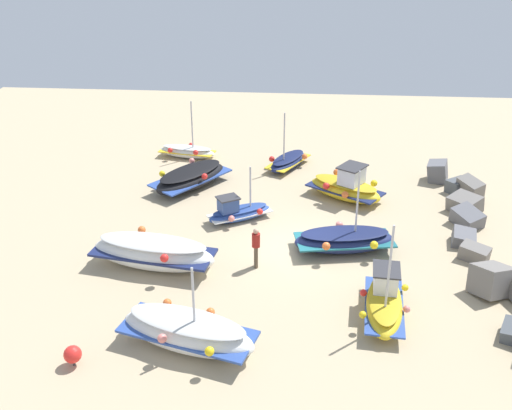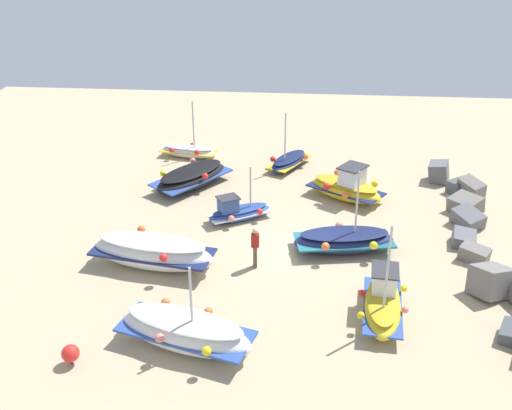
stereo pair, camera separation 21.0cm
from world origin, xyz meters
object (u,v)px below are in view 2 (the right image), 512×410
fishing_boat_0 (192,177)px  fishing_boat_7 (153,252)px  fishing_boat_1 (185,331)px  fishing_boat_2 (383,302)px  fishing_boat_8 (189,151)px  mooring_buoy_0 (70,353)px  fishing_boat_6 (289,161)px  fishing_boat_3 (238,212)px  fishing_boat_5 (344,240)px  person_walking (255,245)px  fishing_boat_4 (347,188)px

fishing_boat_0 → fishing_boat_7: size_ratio=0.90×
fishing_boat_1 → fishing_boat_2: size_ratio=1.26×
fishing_boat_8 → mooring_buoy_0: size_ratio=4.90×
fishing_boat_1 → fishing_boat_6: bearing=-82.8°
fishing_boat_3 → mooring_buoy_0: bearing=37.0°
fishing_boat_0 → fishing_boat_5: bearing=-92.9°
fishing_boat_1 → fishing_boat_8: fishing_boat_8 is taller
fishing_boat_8 → person_walking: size_ratio=2.01×
fishing_boat_1 → fishing_boat_6: 15.87m
fishing_boat_0 → person_walking: 8.44m
fishing_boat_3 → fishing_boat_4: bearing=177.0°
fishing_boat_2 → mooring_buoy_0: (3.41, -9.76, -0.13)m
fishing_boat_7 → fishing_boat_8: size_ratio=1.52×
fishing_boat_6 → mooring_buoy_0: 17.84m
fishing_boat_2 → person_walking: (-2.84, -4.65, 0.43)m
fishing_boat_4 → fishing_boat_6: size_ratio=1.19×
fishing_boat_2 → fishing_boat_1: bearing=114.6°
person_walking → mooring_buoy_0: 8.10m
fishing_boat_0 → fishing_boat_7: bearing=-145.3°
fishing_boat_2 → fishing_boat_6: (-13.38, -3.75, -0.19)m
fishing_boat_0 → fishing_boat_1: bearing=-135.0°
fishing_boat_4 → fishing_boat_8: fishing_boat_8 is taller
fishing_boat_1 → fishing_boat_7: size_ratio=0.93×
fishing_boat_1 → fishing_boat_5: 8.55m
fishing_boat_0 → person_walking: person_walking is taller
fishing_boat_7 → fishing_boat_0: bearing=99.2°
fishing_boat_0 → mooring_buoy_0: size_ratio=6.71×
fishing_boat_0 → person_walking: (7.48, 3.90, 0.46)m
person_walking → fishing_boat_0: bearing=-74.4°
fishing_boat_1 → fishing_boat_3: size_ratio=1.57×
fishing_boat_8 → mooring_buoy_0: 17.85m
fishing_boat_4 → mooring_buoy_0: fishing_boat_4 is taller
fishing_boat_5 → fishing_boat_6: bearing=-83.7°
fishing_boat_3 → person_walking: (4.00, 1.12, 0.57)m
fishing_boat_5 → mooring_buoy_0: bearing=32.5°
fishing_boat_6 → person_walking: bearing=-157.4°
fishing_boat_4 → fishing_boat_2: bearing=-51.8°
fishing_boat_1 → fishing_boat_6: size_ratio=1.43×
fishing_boat_1 → fishing_boat_4: (-11.81, 5.59, 0.00)m
fishing_boat_5 → fishing_boat_7: fishing_boat_5 is taller
mooring_buoy_0 → fishing_boat_4: bearing=145.4°
fishing_boat_5 → fishing_boat_3: bearing=-37.0°
fishing_boat_6 → person_walking: fishing_boat_6 is taller
person_walking → fishing_boat_1: bearing=59.0°
person_walking → fishing_boat_6: bearing=-106.8°
fishing_boat_3 → fishing_boat_8: fishing_boat_8 is taller
fishing_boat_4 → fishing_boat_8: 9.95m
person_walking → fishing_boat_8: bearing=-79.2°
fishing_boat_7 → fishing_boat_5: bearing=24.5°
fishing_boat_4 → person_walking: 7.73m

